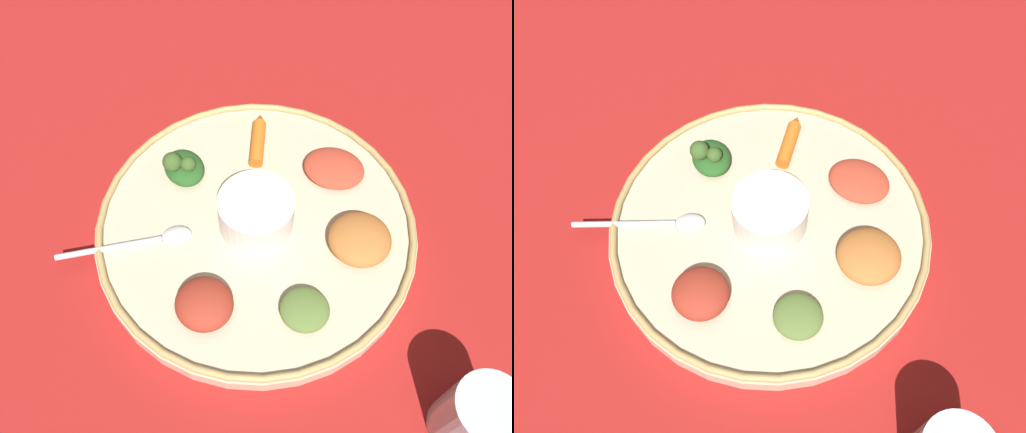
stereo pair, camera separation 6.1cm
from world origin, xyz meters
TOP-DOWN VIEW (x-y plane):
  - ground_plane at (0.00, 0.00)m, footprint 2.40×2.40m
  - platter at (0.00, 0.00)m, footprint 0.37×0.37m
  - platter_rim at (0.00, 0.00)m, footprint 0.37×0.37m
  - center_bowl at (0.00, 0.00)m, footprint 0.09×0.09m
  - spoon at (-0.04, 0.12)m, footprint 0.07×0.15m
  - greens_pile at (0.06, 0.10)m, footprint 0.07×0.07m
  - carrot_near_spoon at (0.12, 0.02)m, footprint 0.08×0.02m
  - mound_collards at (-0.10, -0.07)m, footprint 0.05×0.05m
  - mound_chickpea at (-0.01, -0.12)m, footprint 0.09×0.09m
  - mound_beet at (-0.11, 0.04)m, footprint 0.08×0.08m
  - mound_berbere_red at (0.09, -0.08)m, footprint 0.07×0.08m

SIDE VIEW (x-z plane):
  - ground_plane at x=0.00m, z-range 0.00..0.00m
  - platter at x=0.00m, z-range 0.00..0.02m
  - platter_rim at x=0.00m, z-range 0.02..0.03m
  - spoon at x=-0.04m, z-range 0.02..0.03m
  - carrot_near_spoon at x=0.12m, z-range 0.02..0.04m
  - mound_collards at x=-0.10m, z-range 0.02..0.04m
  - mound_berbere_red at x=0.09m, z-range 0.02..0.04m
  - mound_chickpea at x=-0.01m, z-range 0.02..0.05m
  - mound_beet at x=-0.11m, z-range 0.02..0.05m
  - greens_pile at x=0.06m, z-range 0.02..0.06m
  - center_bowl at x=0.00m, z-range 0.02..0.07m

